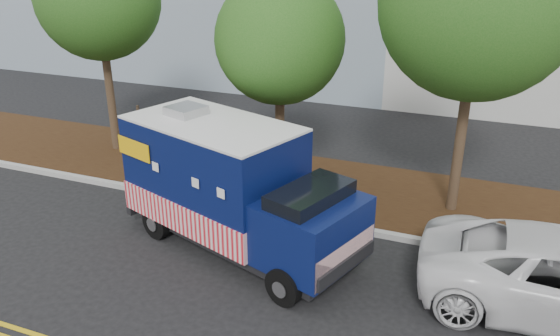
% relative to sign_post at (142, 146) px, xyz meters
% --- Properties ---
extents(ground, '(120.00, 120.00, 0.00)m').
position_rel_sign_post_xyz_m(ground, '(2.92, -1.92, -1.20)').
color(ground, black).
rests_on(ground, ground).
extents(curb, '(120.00, 0.18, 0.15)m').
position_rel_sign_post_xyz_m(curb, '(2.92, -0.52, -1.12)').
color(curb, '#9E9E99').
rests_on(curb, ground).
extents(mulch_strip, '(120.00, 4.00, 0.15)m').
position_rel_sign_post_xyz_m(mulch_strip, '(2.92, 1.58, -1.12)').
color(mulch_strip, black).
rests_on(mulch_strip, ground).
extents(tree_b, '(3.45, 3.45, 5.95)m').
position_rel_sign_post_xyz_m(tree_b, '(3.73, 1.35, 3.01)').
color(tree_b, '#38281C').
rests_on(tree_b, ground).
extents(tree_c, '(4.53, 4.53, 7.63)m').
position_rel_sign_post_xyz_m(tree_c, '(8.56, 1.37, 4.16)').
color(tree_c, '#38281C').
rests_on(tree_c, ground).
extents(sign_post, '(0.06, 0.06, 2.40)m').
position_rel_sign_post_xyz_m(sign_post, '(0.00, 0.00, 0.00)').
color(sign_post, '#473828').
rests_on(sign_post, ground).
extents(food_truck, '(6.25, 3.92, 3.11)m').
position_rel_sign_post_xyz_m(food_truck, '(3.88, -2.11, 0.21)').
color(food_truck, black).
rests_on(food_truck, ground).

